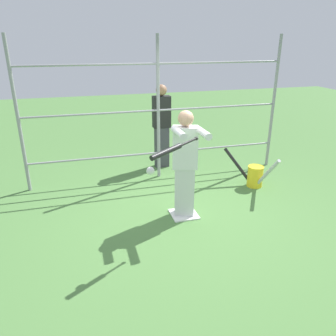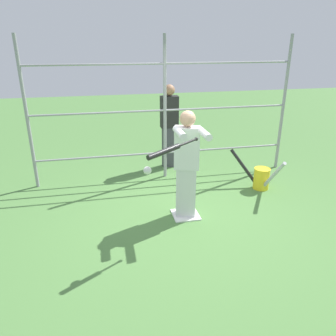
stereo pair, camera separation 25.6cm
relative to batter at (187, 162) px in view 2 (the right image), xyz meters
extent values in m
plane|color=#4C7A3D|center=(0.00, -0.02, -0.89)|extent=(24.00, 24.00, 0.00)
cube|color=white|center=(0.00, -0.02, -0.88)|extent=(0.40, 0.40, 0.02)
cylinder|color=#939399|center=(-2.41, -1.62, 0.44)|extent=(0.06, 0.06, 2.64)
cylinder|color=#939399|center=(0.00, -1.62, 0.44)|extent=(0.06, 0.06, 2.64)
cylinder|color=#939399|center=(2.41, -1.62, 0.44)|extent=(0.06, 0.06, 2.64)
cylinder|color=#939399|center=(0.00, -1.62, -0.39)|extent=(4.82, 0.04, 0.04)
cylinder|color=#939399|center=(0.00, -1.62, 0.44)|extent=(4.82, 0.04, 0.04)
cylinder|color=#939399|center=(0.00, -1.62, 1.26)|extent=(4.82, 0.04, 0.04)
cube|color=silver|center=(0.00, -0.02, -0.49)|extent=(0.33, 0.26, 0.79)
cube|color=white|center=(0.00, -0.02, 0.21)|extent=(0.41, 0.30, 0.62)
sphere|color=tan|center=(0.00, -0.02, 0.64)|extent=(0.22, 0.22, 0.22)
cylinder|color=white|center=(-0.16, 0.25, 0.49)|extent=(0.10, 0.44, 0.10)
cylinder|color=white|center=(0.16, 0.16, 0.49)|extent=(0.10, 0.44, 0.10)
sphere|color=black|center=(0.00, 0.42, 0.47)|extent=(0.05, 0.05, 0.05)
cylinder|color=black|center=(0.14, 0.51, 0.46)|extent=(0.29, 0.20, 0.05)
cylinder|color=black|center=(0.48, 0.73, 0.44)|extent=(0.45, 0.32, 0.10)
sphere|color=white|center=(0.69, 0.80, 0.25)|extent=(0.10, 0.10, 0.10)
cylinder|color=yellow|center=(-1.60, -0.69, -0.69)|extent=(0.28, 0.28, 0.39)
torus|color=yellow|center=(-1.60, -0.69, -0.50)|extent=(0.29, 0.29, 0.01)
cylinder|color=#B2B2B7|center=(-1.62, -0.36, -0.51)|extent=(0.10, 0.59, 0.71)
cylinder|color=black|center=(-1.34, -0.89, -0.54)|extent=(0.50, 0.40, 0.66)
cube|color=#3F3F47|center=(-0.20, -2.15, -0.46)|extent=(0.28, 0.18, 0.85)
cube|color=black|center=(-0.20, -2.15, 0.29)|extent=(0.36, 0.20, 0.64)
sphere|color=#9E7051|center=(-0.20, -2.15, 0.72)|extent=(0.22, 0.22, 0.22)
camera|label=1|loc=(1.43, 4.23, 1.67)|focal=35.00mm
camera|label=2|loc=(1.19, 4.29, 1.67)|focal=35.00mm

